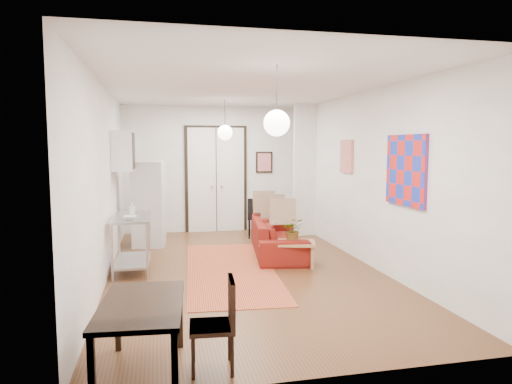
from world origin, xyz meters
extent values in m
plane|color=brown|center=(0.00, 0.00, 0.00)|extent=(7.00, 7.00, 0.00)
cube|color=silver|center=(0.00, 0.00, 2.90)|extent=(4.20, 7.00, 0.02)
cube|color=white|center=(0.00, 3.50, 1.45)|extent=(4.20, 0.02, 2.90)
cube|color=white|center=(0.00, -3.50, 1.45)|extent=(4.20, 0.02, 2.90)
cube|color=white|center=(-2.10, 0.00, 1.45)|extent=(0.02, 7.00, 2.90)
cube|color=white|center=(2.10, 0.00, 1.45)|extent=(0.02, 7.00, 2.90)
cube|color=white|center=(0.00, 3.46, 1.20)|extent=(1.44, 0.06, 2.50)
cube|color=white|center=(1.85, 2.55, 1.45)|extent=(0.50, 0.10, 2.90)
cube|color=white|center=(-1.92, 1.50, 1.90)|extent=(0.35, 1.00, 0.70)
cube|color=red|center=(2.08, -1.25, 1.65)|extent=(0.05, 1.00, 1.00)
cube|color=beige|center=(2.08, 0.80, 1.80)|extent=(0.05, 0.50, 0.60)
cube|color=red|center=(1.15, 3.47, 1.60)|extent=(0.40, 0.03, 0.50)
cube|color=olive|center=(-2.07, 2.00, 1.95)|extent=(0.03, 0.44, 0.54)
sphere|color=white|center=(0.00, 2.00, 2.25)|extent=(0.30, 0.30, 0.30)
cylinder|color=black|center=(0.00, 2.00, 2.65)|extent=(0.01, 0.01, 0.50)
sphere|color=white|center=(0.00, -2.00, 2.25)|extent=(0.30, 0.30, 0.30)
cylinder|color=black|center=(0.00, -2.00, 2.65)|extent=(0.01, 0.01, 0.50)
cube|color=#BC5A2F|center=(-0.21, 0.07, 0.00)|extent=(1.63, 3.76, 0.01)
imported|color=maroon|center=(0.82, 0.97, 0.32)|extent=(2.27, 1.14, 0.63)
cube|color=#AE8252|center=(0.75, 0.11, 0.38)|extent=(1.02, 0.74, 0.04)
cube|color=#AE8252|center=(0.35, -0.09, 0.18)|extent=(0.06, 0.06, 0.36)
cube|color=#AE8252|center=(1.16, -0.09, 0.18)|extent=(0.06, 0.06, 0.36)
cube|color=#AE8252|center=(0.35, 0.32, 0.18)|extent=(0.06, 0.06, 0.36)
cube|color=#AE8252|center=(1.16, 0.32, 0.18)|extent=(0.06, 0.06, 0.36)
imported|color=#2D5E2A|center=(0.85, 0.11, 0.60)|extent=(0.43, 0.39, 0.40)
cube|color=#ADB0B1|center=(-1.75, 0.32, 0.87)|extent=(0.60, 1.16, 0.04)
cube|color=#ADB0B1|center=(-1.75, 0.32, 0.17)|extent=(0.55, 1.12, 0.03)
cylinder|color=#ADB0B1|center=(-2.00, -0.21, 0.43)|extent=(0.04, 0.04, 0.87)
cylinder|color=#ADB0B1|center=(-1.50, -0.21, 0.43)|extent=(0.04, 0.04, 0.87)
cylinder|color=#ADB0B1|center=(-2.00, 0.86, 0.43)|extent=(0.04, 0.04, 0.87)
cylinder|color=#ADB0B1|center=(-1.50, 0.86, 0.43)|extent=(0.04, 0.04, 0.87)
imported|color=white|center=(-1.75, 0.02, 0.91)|extent=(0.21, 0.21, 0.05)
imported|color=teal|center=(-1.75, 0.57, 0.98)|extent=(0.08, 0.09, 0.18)
cube|color=silver|center=(-1.51, 2.16, 0.84)|extent=(0.67, 0.67, 1.69)
cube|color=black|center=(-1.49, -3.15, 0.64)|extent=(0.79, 1.25, 0.04)
cube|color=black|center=(-1.79, -3.71, 0.31)|extent=(0.06, 0.06, 0.62)
cube|color=black|center=(-1.19, -3.71, 0.31)|extent=(0.06, 0.06, 0.62)
cube|color=black|center=(-1.79, -2.59, 0.31)|extent=(0.06, 0.06, 0.62)
cube|color=black|center=(-1.19, -2.59, 0.31)|extent=(0.06, 0.06, 0.62)
cube|color=#3B1C13|center=(-0.89, -3.15, 0.39)|extent=(0.43, 0.41, 0.04)
cube|color=#3B1C13|center=(-0.89, -2.97, 0.62)|extent=(0.07, 0.38, 0.41)
cylinder|color=#3B1C13|center=(-1.05, -3.32, 0.20)|extent=(0.03, 0.03, 0.39)
cylinder|color=#3B1C13|center=(-0.73, -3.32, 0.20)|extent=(0.03, 0.03, 0.39)
cylinder|color=#3B1C13|center=(-1.05, -2.98, 0.20)|extent=(0.03, 0.03, 0.39)
cylinder|color=#3B1C13|center=(-0.73, -2.98, 0.20)|extent=(0.03, 0.03, 0.39)
cube|color=#3B1C13|center=(-0.89, -3.15, 0.39)|extent=(0.43, 0.41, 0.04)
cube|color=#3B1C13|center=(-0.89, -2.97, 0.62)|extent=(0.07, 0.38, 0.41)
cylinder|color=#3B1C13|center=(-1.05, -3.32, 0.20)|extent=(0.03, 0.03, 0.39)
cylinder|color=#3B1C13|center=(-0.73, -3.32, 0.20)|extent=(0.03, 0.03, 0.39)
cylinder|color=#3B1C13|center=(-1.05, -2.98, 0.20)|extent=(0.03, 0.03, 0.39)
cylinder|color=#3B1C13|center=(-0.73, -2.98, 0.20)|extent=(0.03, 0.03, 0.39)
cube|color=black|center=(0.77, 2.53, 0.43)|extent=(0.48, 0.48, 0.04)
cube|color=black|center=(0.77, 2.70, 0.66)|extent=(0.40, 0.13, 0.43)
cylinder|color=black|center=(0.60, 2.36, 0.21)|extent=(0.03, 0.03, 0.43)
cylinder|color=black|center=(0.94, 2.36, 0.21)|extent=(0.03, 0.03, 0.43)
cylinder|color=black|center=(0.60, 2.69, 0.21)|extent=(0.03, 0.03, 0.43)
cylinder|color=black|center=(0.94, 2.69, 0.21)|extent=(0.03, 0.03, 0.43)
camera|label=1|loc=(-1.34, -7.04, 2.00)|focal=32.00mm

